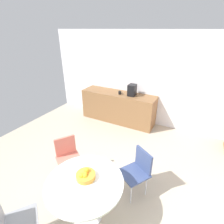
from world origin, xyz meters
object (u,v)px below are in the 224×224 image
Objects in this scene: chair_coral at (67,154)px; chair_navy at (139,167)px; round_table at (85,189)px; fruit_bowl at (86,175)px; chair_gray at (9,222)px; coffee_maker at (132,90)px; mug_white at (120,93)px.

chair_navy is (1.29, 0.29, 0.00)m from chair_coral.
round_table is at bearing -121.48° from chair_navy.
round_table is 0.20m from fruit_bowl.
chair_coral and chair_gray have the same top height.
chair_navy is at bearing -64.73° from coffee_maker.
chair_coral is 2.59× the size of coffee_maker.
round_table is at bearing 54.05° from chair_gray.
fruit_bowl is 0.85× the size of coffee_maker.
chair_coral is at bearing -88.15° from mug_white.
fruit_bowl is at bearing -124.91° from chair_navy.
chair_coral is 2.54m from coffee_maker.
round_table is 3.07m from mug_white.
chair_coral is (-0.80, 0.53, -0.07)m from round_table.
fruit_bowl reaches higher than chair_navy.
fruit_bowl is at bearing -73.51° from mug_white.
coffee_maker reaches higher than round_table.
round_table is 0.96m from chair_coral.
chair_coral is 1.33m from chair_navy.
fruit_bowl reaches higher than chair_coral.
fruit_bowl is 2.10× the size of mug_white.
chair_gray is 1.91m from chair_navy.
round_table is 8.31× the size of mug_white.
round_table is 1.29× the size of chair_coral.
chair_gray and chair_navy have the same top height.
mug_white reaches higher than fruit_bowl.
chair_gray reaches higher than round_table.
chair_navy is at bearing 55.09° from fruit_bowl.
coffee_maker is at bearing 100.06° from round_table.
coffee_maker is at bearing 115.27° from chair_navy.
chair_coral is at bearing 146.55° from round_table.
chair_gray is at bearing -85.16° from mug_white.
chair_coral is at bearing 148.94° from fruit_bowl.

